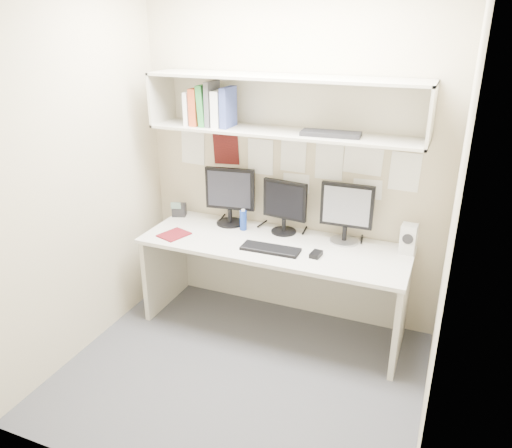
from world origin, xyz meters
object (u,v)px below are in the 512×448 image
at_px(speaker, 408,239).
at_px(keyboard, 270,249).
at_px(monitor_right, 346,211).
at_px(maroon_notebook, 174,235).
at_px(monitor_left, 230,194).
at_px(monitor_center, 285,204).
at_px(desk, 273,285).
at_px(desk_phone, 179,210).

bearing_deg(speaker, keyboard, -157.23).
height_order(monitor_right, maroon_notebook, monitor_right).
bearing_deg(monitor_left, monitor_center, -8.00).
distance_m(monitor_left, speaker, 1.41).
height_order(desk, speaker, speaker).
height_order(maroon_notebook, desk_phone, desk_phone).
relative_size(monitor_right, desk_phone, 3.33).
height_order(monitor_center, desk_phone, monitor_center).
bearing_deg(speaker, maroon_notebook, -165.27).
bearing_deg(desk, maroon_notebook, -167.50).
relative_size(monitor_left, desk_phone, 3.44).
relative_size(desk, monitor_left, 4.29).
bearing_deg(keyboard, desk_phone, 158.63).
bearing_deg(monitor_left, maroon_notebook, -135.79).
height_order(monitor_center, keyboard, monitor_center).
bearing_deg(monitor_right, monitor_left, 178.62).
height_order(monitor_right, speaker, monitor_right).
distance_m(desk, monitor_center, 0.63).
relative_size(speaker, desk_phone, 1.58).
bearing_deg(desk, monitor_center, 89.54).
bearing_deg(monitor_center, speaker, 6.12).
xyz_separation_m(monitor_left, speaker, (1.40, -0.02, -0.15)).
distance_m(monitor_right, speaker, 0.48).
bearing_deg(maroon_notebook, monitor_center, 45.56).
relative_size(monitor_center, desk_phone, 3.07).
relative_size(keyboard, speaker, 1.99).
distance_m(monitor_left, keyboard, 0.65).
bearing_deg(desk_phone, monitor_left, -18.76).
height_order(monitor_left, speaker, monitor_left).
relative_size(monitor_right, speaker, 2.11).
xyz_separation_m(monitor_center, monitor_right, (0.48, -0.00, 0.02)).
bearing_deg(monitor_right, keyboard, -143.31).
bearing_deg(maroon_notebook, keyboard, 20.79).
bearing_deg(desk_phone, desk, -32.23).
bearing_deg(monitor_left, monitor_right, -8.01).
xyz_separation_m(monitor_left, monitor_right, (0.94, 0.00, -0.01)).
xyz_separation_m(desk, maroon_notebook, (-0.76, -0.17, 0.37)).
relative_size(desk, speaker, 9.32).
xyz_separation_m(monitor_right, keyboard, (-0.46, -0.36, -0.24)).
distance_m(desk, speaker, 1.07).
distance_m(monitor_left, maroon_notebook, 0.55).
bearing_deg(maroon_notebook, monitor_left, 70.86).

